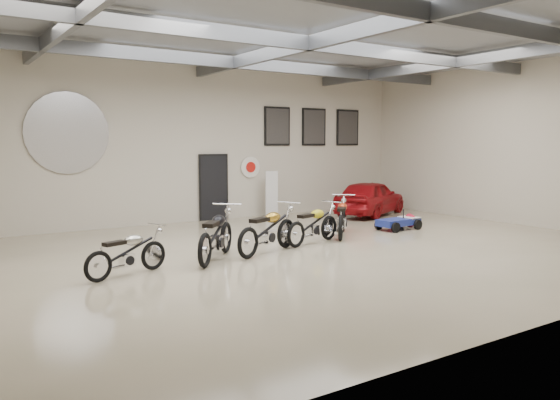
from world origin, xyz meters
TOP-DOWN VIEW (x-y plane):
  - floor at (0.00, 0.00)m, footprint 16.00×12.00m
  - ceiling at (0.00, 0.00)m, footprint 16.00×12.00m
  - back_wall at (0.00, 6.00)m, footprint 16.00×0.02m
  - right_wall at (8.00, 0.00)m, footprint 0.02×12.00m
  - ceiling_beams at (0.00, 0.00)m, footprint 15.80×11.80m
  - door at (0.50, 5.95)m, footprint 0.92×0.08m
  - logo_plaque at (-4.00, 5.95)m, footprint 2.30×0.06m
  - poster_left at (3.00, 5.96)m, footprint 1.05×0.08m
  - poster_mid at (4.60, 5.96)m, footprint 1.05×0.08m
  - poster_right at (6.20, 5.96)m, footprint 1.05×0.08m
  - oil_sign at (1.90, 5.95)m, footprint 0.72×0.10m
  - banner_stand at (2.48, 5.50)m, footprint 0.47×0.22m
  - motorcycle_silver at (-4.29, -0.03)m, footprint 1.87×1.10m
  - motorcycle_black at (-2.22, 0.33)m, footprint 2.03×2.08m
  - motorcycle_gold at (-0.90, 0.33)m, footprint 2.26×1.46m
  - motorcycle_yellow at (0.67, 0.71)m, footprint 2.07×1.16m
  - motorcycle_red at (1.99, 1.17)m, footprint 1.89×1.98m
  - go_kart at (4.22, 1.13)m, footprint 1.69×0.82m
  - vintage_car at (5.62, 4.00)m, footprint 2.84×3.89m

SIDE VIEW (x-z plane):
  - floor at x=0.00m, z-range -0.01..0.01m
  - go_kart at x=4.22m, z-range 0.00..0.60m
  - motorcycle_silver at x=-4.29m, z-range 0.00..0.93m
  - motorcycle_yellow at x=0.67m, z-range 0.00..1.03m
  - motorcycle_red at x=1.99m, z-range 0.00..1.09m
  - motorcycle_gold at x=-0.90m, z-range 0.00..1.13m
  - motorcycle_black at x=-2.22m, z-range 0.00..1.15m
  - vintage_car at x=5.62m, z-range 0.00..1.23m
  - banner_stand at x=2.48m, z-range 0.00..1.67m
  - door at x=0.50m, z-range 0.00..2.10m
  - oil_sign at x=1.90m, z-range 1.34..2.06m
  - back_wall at x=0.00m, z-range 0.00..5.00m
  - right_wall at x=8.00m, z-range 0.00..5.00m
  - logo_plaque at x=-4.00m, z-range 2.22..3.38m
  - poster_left at x=3.00m, z-range 2.42..3.78m
  - poster_mid at x=4.60m, z-range 2.42..3.78m
  - poster_right at x=6.20m, z-range 2.42..3.78m
  - ceiling_beams at x=0.00m, z-range 4.59..4.91m
  - ceiling at x=0.00m, z-range 5.00..5.00m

